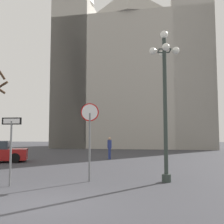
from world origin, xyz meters
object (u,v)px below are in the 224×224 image
at_px(one_way_arrow_sign, 11,142).
at_px(street_lamp, 165,90).
at_px(pedestrian_walking, 110,146).
at_px(cathedral, 133,67).
at_px(stop_sign, 90,127).

xyz_separation_m(one_way_arrow_sign, street_lamp, (5.72, 1.25, 2.01)).
distance_m(street_lamp, pedestrian_walking, 10.07).
height_order(cathedral, one_way_arrow_sign, cathedral).
bearing_deg(one_way_arrow_sign, cathedral, 80.48).
bearing_deg(cathedral, one_way_arrow_sign, -99.52).
distance_m(cathedral, one_way_arrow_sign, 30.66).
distance_m(stop_sign, one_way_arrow_sign, 2.98).
bearing_deg(pedestrian_walking, cathedral, 83.66).
bearing_deg(one_way_arrow_sign, street_lamp, 12.33).
bearing_deg(street_lamp, pedestrian_walking, 107.52).
height_order(one_way_arrow_sign, street_lamp, street_lamp).
xyz_separation_m(cathedral, one_way_arrow_sign, (-4.79, -28.57, -10.02)).
xyz_separation_m(stop_sign, street_lamp, (3.02, 0.10, 1.46)).
bearing_deg(pedestrian_walking, street_lamp, -72.48).
bearing_deg(stop_sign, pedestrian_walking, 89.43).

